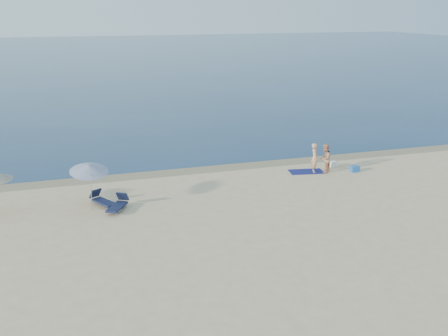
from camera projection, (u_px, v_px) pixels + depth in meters
The scene contains 10 objects.
sea at pixel (96, 57), 107.23m from camera, with size 240.00×160.00×0.01m, color #0B2446.
wet_sand_strip at pixel (236, 166), 33.71m from camera, with size 240.00×1.60×0.00m, color #847254.
person_left at pixel (315, 158), 32.29m from camera, with size 0.63×0.41×1.72m, color tan.
person_right at pixel (325, 159), 32.21m from camera, with size 0.82×0.64×1.68m, color tan.
beach_towel at pixel (306, 172), 32.58m from camera, with size 1.94×1.08×0.03m, color #101553.
white_bag at pixel (333, 164), 33.61m from camera, with size 0.38×0.32×0.32m, color white.
blue_cooler at pixel (355, 169), 32.58m from camera, with size 0.50×0.36×0.36m, color #205CB0.
umbrella_near at pixel (89, 168), 26.08m from camera, with size 1.95×1.97×2.38m.
lounger_left at pixel (103, 201), 26.97m from camera, with size 1.22×1.72×0.73m.
lounger_right at pixel (118, 205), 26.37m from camera, with size 1.29×1.70×0.73m.
Camera 1 is at (-10.90, -11.14, 9.24)m, focal length 45.00 mm.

